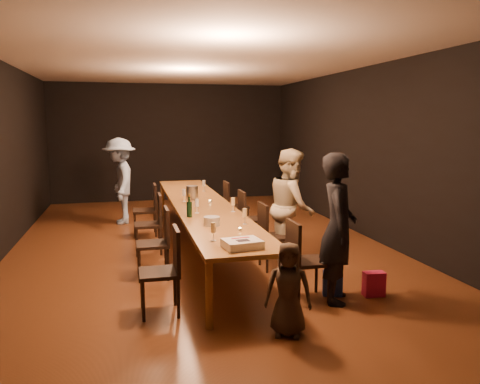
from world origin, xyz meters
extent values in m
plane|color=#3E220F|center=(0.00, 0.00, 0.00)|extent=(10.00, 10.00, 0.00)
cube|color=black|center=(0.00, 5.00, 1.50)|extent=(6.00, 0.04, 3.00)
cube|color=black|center=(0.00, -5.00, 1.50)|extent=(6.00, 0.04, 3.00)
cube|color=black|center=(3.00, 0.00, 1.50)|extent=(0.04, 10.00, 3.00)
cube|color=silver|center=(0.00, 0.00, 3.00)|extent=(6.00, 10.00, 0.04)
cube|color=#975F2C|center=(0.00, 0.00, 0.72)|extent=(0.90, 6.00, 0.05)
cylinder|color=#975F2C|center=(-0.40, -2.90, 0.35)|extent=(0.08, 0.08, 0.70)
cylinder|color=#975F2C|center=(0.40, -2.90, 0.35)|extent=(0.08, 0.08, 0.70)
cylinder|color=#975F2C|center=(-0.40, 2.90, 0.35)|extent=(0.08, 0.08, 0.70)
cylinder|color=#975F2C|center=(0.40, 2.90, 0.35)|extent=(0.08, 0.08, 0.70)
imported|color=black|center=(1.15, -2.52, 0.85)|extent=(0.62, 0.73, 1.71)
imported|color=beige|center=(1.15, -0.99, 0.83)|extent=(0.82, 0.94, 1.67)
imported|color=#7F9BC4|center=(-1.28, 2.34, 0.86)|extent=(0.72, 1.16, 1.73)
imported|color=#382B1F|center=(0.31, -3.21, 0.46)|extent=(0.52, 0.44, 0.92)
cube|color=#D82056|center=(1.64, -2.50, 0.15)|extent=(0.26, 0.16, 0.29)
cube|color=#2644A7|center=(1.18, -2.35, 0.14)|extent=(0.27, 0.22, 0.28)
cube|color=white|center=(-0.01, -2.70, 0.79)|extent=(0.41, 0.35, 0.09)
cube|color=black|center=(-0.01, -2.73, 0.84)|extent=(0.14, 0.11, 0.00)
cube|color=red|center=(-0.01, -2.62, 0.84)|extent=(0.20, 0.06, 0.00)
cylinder|color=silver|center=(-0.13, -1.60, 0.81)|extent=(0.27, 0.27, 0.11)
cylinder|color=#A9A8AD|center=(-0.08, 0.49, 0.86)|extent=(0.22, 0.22, 0.22)
cylinder|color=#B2B7B2|center=(0.15, -1.94, 0.77)|extent=(0.05, 0.05, 0.03)
cylinder|color=#B2B7B2|center=(0.15, 0.08, 0.77)|extent=(0.05, 0.05, 0.03)
cylinder|color=#B2B7B2|center=(0.15, 1.57, 0.77)|extent=(0.05, 0.05, 0.03)
camera|label=1|loc=(-1.16, -7.26, 2.05)|focal=35.00mm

